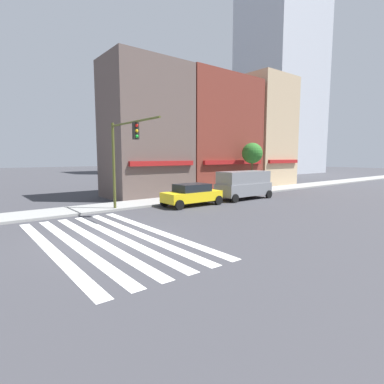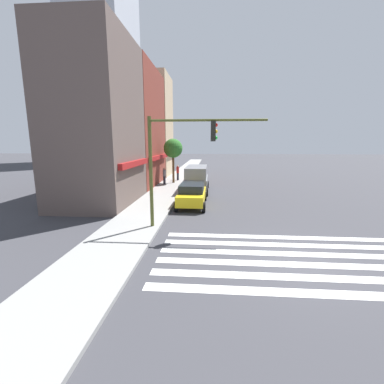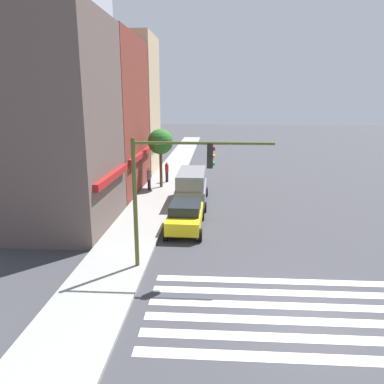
{
  "view_description": "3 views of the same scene",
  "coord_description": "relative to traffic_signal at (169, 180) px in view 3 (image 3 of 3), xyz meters",
  "views": [
    {
      "loc": [
        -5.02,
        -12.19,
        3.54
      ],
      "look_at": [
        8.39,
        4.7,
        1.0
      ],
      "focal_mm": 28.0,
      "sensor_mm": 36.0,
      "label": 1
    },
    {
      "loc": [
        -9.58,
        3.33,
        4.43
      ],
      "look_at": [
        8.39,
        4.7,
        1.0
      ],
      "focal_mm": 24.0,
      "sensor_mm": 36.0,
      "label": 2
    },
    {
      "loc": [
        -11.78,
        3.06,
        7.23
      ],
      "look_at": [
        3.19,
        4.0,
        3.5
      ],
      "focal_mm": 35.0,
      "sensor_mm": 36.0,
      "label": 3
    }
  ],
  "objects": [
    {
      "name": "ground_plane",
      "position": [
        -3.19,
        -4.95,
        -4.01
      ],
      "size": [
        200.0,
        200.0,
        0.0
      ],
      "primitive_type": "plane",
      "color": "#38383D"
    },
    {
      "name": "sedan_yellow",
      "position": [
        5.2,
        -0.25,
        -3.17
      ],
      "size": [
        4.43,
        2.02,
        1.59
      ],
      "rotation": [
        0.0,
        0.0,
        -0.02
      ],
      "color": "yellow",
      "rests_on": "ground_plane"
    },
    {
      "name": "pedestrian_red_jacket",
      "position": [
        17.03,
        2.33,
        -2.94
      ],
      "size": [
        0.32,
        0.32,
        1.77
      ],
      "rotation": [
        0.0,
        0.0,
        2.26
      ],
      "color": "#23232D",
      "rests_on": "sidewalk_left"
    },
    {
      "name": "sidewalk_left",
      "position": [
        -3.19,
        2.55,
        -3.93
      ],
      "size": [
        120.0,
        3.0,
        0.15
      ],
      "color": "gray",
      "rests_on": "ground_plane"
    },
    {
      "name": "crosswalk_stripes",
      "position": [
        -3.19,
        -4.95,
        -4.01
      ],
      "size": [
        5.17,
        10.8,
        0.01
      ],
      "color": "silver",
      "rests_on": "ground_plane"
    },
    {
      "name": "pedestrian_grey_coat",
      "position": [
        13.91,
        3.35,
        -2.94
      ],
      "size": [
        0.32,
        0.32,
        1.77
      ],
      "rotation": [
        0.0,
        0.0,
        5.72
      ],
      "color": "#23232D",
      "rests_on": "sidewalk_left"
    },
    {
      "name": "traffic_signal",
      "position": [
        0.0,
        0.0,
        0.0
      ],
      "size": [
        0.32,
        5.77,
        5.72
      ],
      "color": "#474C1E",
      "rests_on": "ground_plane"
    },
    {
      "name": "van_grey",
      "position": [
        10.76,
        -0.25,
        -2.72
      ],
      "size": [
        5.01,
        2.22,
        2.34
      ],
      "rotation": [
        0.0,
        0.0,
        -0.0
      ],
      "color": "slate",
      "rests_on": "ground_plane"
    },
    {
      "name": "street_tree",
      "position": [
        15.06,
        2.55,
        -0.15
      ],
      "size": [
        2.05,
        2.05,
        4.77
      ],
      "color": "brown",
      "rests_on": "sidewalk_left"
    },
    {
      "name": "storefront_row",
      "position": [
        13.85,
        6.54,
        2.09
      ],
      "size": [
        23.68,
        5.3,
        13.17
      ],
      "color": "brown",
      "rests_on": "ground_plane"
    }
  ]
}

